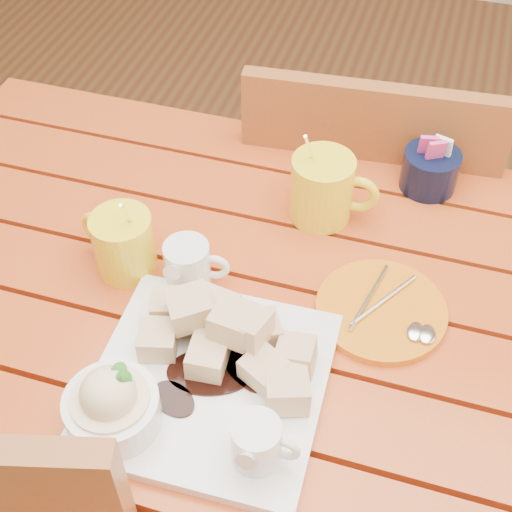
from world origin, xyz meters
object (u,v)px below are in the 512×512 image
(coffee_mug_right, at_px, (324,188))
(chair_far, at_px, (360,224))
(table, at_px, (259,362))
(coffee_mug_left, at_px, (122,242))
(dessert_plate, at_px, (192,378))
(orange_saucer, at_px, (382,311))

(coffee_mug_right, xyz_separation_m, chair_far, (0.03, 0.27, -0.31))
(table, relative_size, chair_far, 1.36)
(coffee_mug_left, distance_m, chair_far, 0.60)
(coffee_mug_left, height_order, chair_far, coffee_mug_left)
(dessert_plate, relative_size, coffee_mug_left, 2.04)
(orange_saucer, bearing_deg, coffee_mug_left, -176.69)
(coffee_mug_right, bearing_deg, orange_saucer, -56.23)
(coffee_mug_left, distance_m, coffee_mug_right, 0.29)
(table, bearing_deg, dessert_plate, -106.32)
(coffee_mug_left, bearing_deg, chair_far, 77.48)
(coffee_mug_left, bearing_deg, coffee_mug_right, 55.98)
(coffee_mug_left, xyz_separation_m, coffee_mug_right, (0.23, 0.18, 0.00))
(dessert_plate, height_order, orange_saucer, dessert_plate)
(dessert_plate, distance_m, chair_far, 0.68)
(table, height_order, orange_saucer, orange_saucer)
(chair_far, bearing_deg, dessert_plate, 75.31)
(chair_far, bearing_deg, coffee_mug_right, 78.20)
(coffee_mug_left, relative_size, chair_far, 0.16)
(table, distance_m, coffee_mug_right, 0.26)
(orange_saucer, bearing_deg, coffee_mug_right, 126.55)
(orange_saucer, relative_size, chair_far, 0.19)
(dessert_plate, relative_size, chair_far, 0.32)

